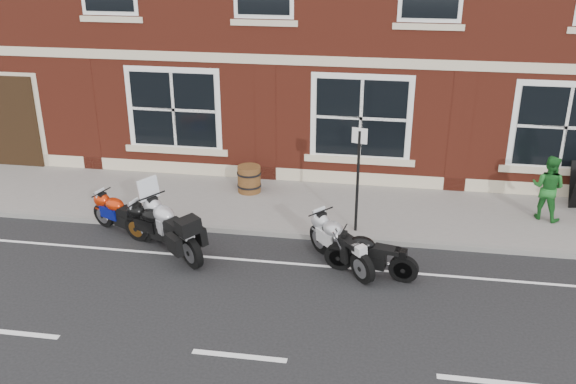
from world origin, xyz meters
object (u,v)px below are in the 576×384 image
moto_naked_black (370,253)px  parking_sign (358,173)px  barrel_planter (249,179)px  moto_touring_silver (172,225)px  moto_sport_silver (341,242)px  pedestrian_right (548,188)px  moto_sport_red (122,213)px  moto_sport_black (161,225)px

moto_naked_black → parking_sign: parking_sign is taller
barrel_planter → parking_sign: (2.88, -1.84, 1.06)m
moto_touring_silver → moto_naked_black: bearing=-51.7°
moto_touring_silver → moto_naked_black: moto_touring_silver is taller
moto_naked_black → barrel_planter: 4.84m
moto_naked_black → moto_sport_silver: bearing=76.5°
moto_touring_silver → barrel_planter: moto_touring_silver is taller
moto_sport_silver → pedestrian_right: pedestrian_right is taller
barrel_planter → moto_sport_red: bearing=-132.9°
barrel_planter → moto_sport_silver: bearing=-51.0°
moto_sport_red → moto_naked_black: 5.74m
pedestrian_right → barrel_planter: bearing=25.2°
moto_sport_red → moto_sport_black: bearing=-89.4°
moto_sport_red → moto_sport_silver: bearing=-72.2°
moto_sport_black → moto_naked_black: size_ratio=1.01×
moto_sport_silver → barrel_planter: moto_sport_silver is taller
moto_sport_black → moto_naked_black: (4.55, -0.49, -0.02)m
moto_sport_silver → pedestrian_right: 5.39m
moto_naked_black → barrel_planter: moto_naked_black is taller
moto_touring_silver → moto_sport_silver: moto_touring_silver is taller
barrel_planter → parking_sign: parking_sign is taller
moto_sport_silver → pedestrian_right: size_ratio=1.09×
moto_naked_black → moto_sport_red: bearing=92.6°
pedestrian_right → moto_touring_silver: bearing=47.6°
moto_touring_silver → moto_sport_red: (-1.41, 0.67, -0.13)m
moto_sport_black → parking_sign: (4.17, 1.25, 1.00)m
moto_touring_silver → barrel_planter: bearing=26.0°
barrel_planter → moto_touring_silver: bearing=-106.9°
moto_sport_black → moto_naked_black: 4.58m
moto_touring_silver → moto_naked_black: size_ratio=0.94×
moto_touring_silver → moto_sport_silver: size_ratio=1.06×
pedestrian_right → parking_sign: 4.61m
pedestrian_right → barrel_planter: size_ratio=2.24×
moto_sport_black → moto_naked_black: bearing=-75.6°
moto_sport_black → moto_sport_silver: size_ratio=1.14×
moto_sport_black → barrel_planter: (1.29, 3.09, -0.05)m
moto_sport_red → moto_sport_black: 1.21m
moto_touring_silver → pedestrian_right: bearing=-28.5°
moto_touring_silver → pedestrian_right: 8.68m
moto_naked_black → pedestrian_right: bearing=-39.4°
moto_sport_black → moto_naked_black: moto_sport_black is taller
moto_sport_red → pedestrian_right: pedestrian_right is taller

